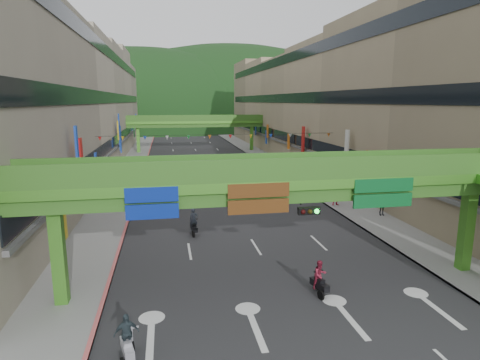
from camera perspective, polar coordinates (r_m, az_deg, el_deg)
name	(u,v)px	position (r m, az deg, el deg)	size (l,w,h in m)	color
ground	(323,355)	(17.46, 11.72, -23.17)	(320.00, 320.00, 0.00)	black
road_slab	(204,163)	(64.27, -5.18, 2.39)	(18.00, 140.00, 0.02)	#28282B
sidewalk_left	(133,165)	(64.22, -15.00, 2.11)	(4.00, 140.00, 0.15)	gray
sidewalk_right	(270,161)	(66.16, 4.36, 2.72)	(4.00, 140.00, 0.15)	gray
curb_left	(145,164)	(64.09, -13.31, 2.18)	(0.20, 140.00, 0.18)	#CC5959
curb_right	(259,161)	(65.70, 2.75, 2.69)	(0.20, 140.00, 0.18)	gray
building_row_left	(74,103)	(64.62, -22.56, 10.06)	(12.80, 95.00, 19.00)	#9E937F
building_row_right	(318,103)	(67.91, 11.08, 10.71)	(12.80, 95.00, 19.00)	gray
overpass_near	(304,194)	(20.33, 9.07, -1.98)	(28.00, 12.27, 7.10)	#4C9E2D
overpass_far	(196,124)	(78.60, -6.28, 7.93)	(28.00, 2.20, 7.10)	#4C9E2D
hill_left	(143,125)	(173.78, -13.59, 7.65)	(168.00, 140.00, 112.00)	#1C4419
hill_right	(230,121)	(195.94, -1.40, 8.32)	(208.00, 176.00, 128.00)	#1C4419
bunting_string	(220,137)	(43.81, -2.86, 6.16)	(26.00, 0.36, 0.47)	black
scooter_rider_near	(194,223)	(29.96, -6.60, -6.06)	(0.67, 1.60, 2.03)	black
scooter_rider_mid	(320,278)	(21.41, 11.29, -13.45)	(0.84, 1.58, 1.85)	black
scooter_rider_left	(127,338)	(16.86, -15.82, -20.81)	(1.01, 1.57, 1.96)	#9798A0
scooter_rider_far	(177,194)	(38.38, -9.00, -1.97)	(1.01, 1.59, 2.22)	maroon
parked_scooter_row	(298,184)	(45.91, 8.29, -0.57)	(1.60, 9.38, 1.08)	black
car_silver	(157,178)	(49.12, -11.70, 0.30)	(1.49, 4.28, 1.41)	#94959C
car_yellow	(231,168)	(55.83, -1.22, 1.77)	(1.55, 3.84, 1.31)	#C68310
pedestrian_red	(337,198)	(38.65, 13.63, -2.46)	(0.85, 0.67, 1.76)	#B4041E
pedestrian_dark	(382,207)	(36.45, 19.51, -3.69)	(0.97, 0.40, 1.66)	black
pedestrian_blue	(290,165)	(56.61, 7.18, 2.10)	(0.87, 0.56, 1.87)	#2E3F55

